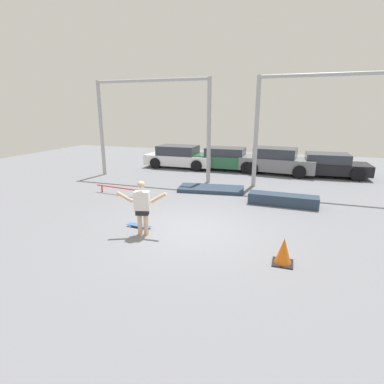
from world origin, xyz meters
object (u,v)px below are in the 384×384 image
at_px(parked_car_green, 227,159).
at_px(manual_pad, 211,189).
at_px(parked_car_grey, 277,161).
at_px(skateboarder, 142,206).
at_px(traffic_cone, 284,251).
at_px(grind_rail, 122,189).
at_px(parked_car_black, 329,165).
at_px(grind_box, 283,200).
at_px(parked_car_white, 180,157).
at_px(skateboard, 139,225).

bearing_deg(parked_car_green, manual_pad, -86.17).
bearing_deg(parked_car_grey, manual_pad, -112.14).
height_order(skateboarder, manual_pad, skateboarder).
distance_m(skateboarder, traffic_cone, 4.06).
xyz_separation_m(manual_pad, parked_car_grey, (2.57, 4.89, 0.63)).
bearing_deg(grind_rail, manual_pad, 29.51).
xyz_separation_m(grind_rail, parked_car_black, (8.73, 6.94, 0.35)).
bearing_deg(grind_box, parked_car_green, 119.55).
bearing_deg(manual_pad, parked_car_green, 94.09).
bearing_deg(parked_car_green, parked_car_white, -177.15).
distance_m(parked_car_green, parked_car_black, 5.67).
bearing_deg(traffic_cone, skateboard, 167.93).
bearing_deg(manual_pad, parked_car_black, 43.27).
relative_size(manual_pad, parked_car_green, 0.70).
bearing_deg(parked_car_grey, traffic_cone, -80.17).
relative_size(skateboard, parked_car_green, 0.19).
bearing_deg(grind_box, manual_pad, 159.69).
height_order(grind_box, grind_rail, grind_box).
bearing_deg(grind_box, skateboarder, -131.79).
relative_size(skateboarder, parked_car_green, 0.39).
bearing_deg(manual_pad, grind_box, -20.31).
distance_m(manual_pad, grind_rail, 3.95).
height_order(parked_car_grey, parked_car_black, parked_car_grey).
distance_m(skateboarder, parked_car_grey, 10.79).
height_order(skateboarder, traffic_cone, skateboarder).
bearing_deg(parked_car_black, skateboarder, -121.90).
bearing_deg(grind_rail, skateboarder, -50.96).
relative_size(skateboard, traffic_cone, 1.24).
bearing_deg(parked_car_black, traffic_cone, -102.32).
bearing_deg(parked_car_black, skateboard, -124.55).
relative_size(skateboarder, grind_rail, 0.60).
distance_m(grind_rail, parked_car_white, 6.85).
bearing_deg(parked_car_white, grind_box, -42.53).
bearing_deg(parked_car_grey, skateboard, -104.28).
xyz_separation_m(parked_car_green, traffic_cone, (3.73, -10.97, -0.34)).
height_order(skateboarder, skateboard, skateboarder).
bearing_deg(grind_rail, parked_car_black, 38.45).
distance_m(grind_box, traffic_cone, 4.74).
bearing_deg(parked_car_green, skateboard, -93.89).
bearing_deg(parked_car_grey, parked_car_white, -174.42).
relative_size(grind_rail, traffic_cone, 4.16).
relative_size(skateboarder, parked_car_grey, 0.38).
bearing_deg(parked_car_grey, parked_car_green, -177.66).
bearing_deg(grind_box, skateboard, -137.63).
height_order(grind_box, traffic_cone, traffic_cone).
bearing_deg(skateboarder, parked_car_white, 90.28).
bearing_deg(parked_car_black, grind_rail, -143.80).
xyz_separation_m(skateboarder, parked_car_black, (5.92, 10.40, -0.27)).
bearing_deg(parked_car_white, parked_car_black, 0.91).
xyz_separation_m(grind_rail, parked_car_grey, (6.01, 6.83, 0.44)).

